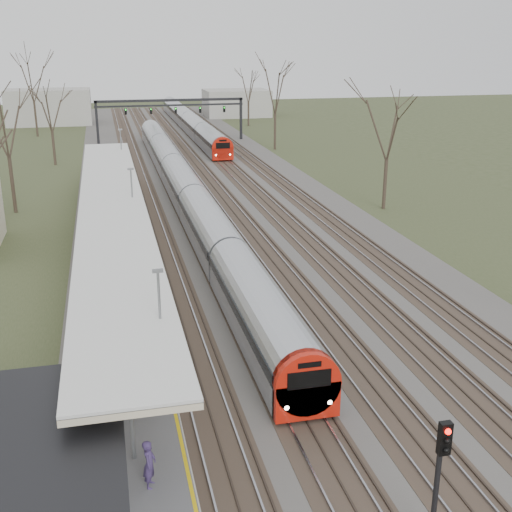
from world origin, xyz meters
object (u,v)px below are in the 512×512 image
Objects in this scene: passenger at (149,464)px; signal_post at (440,463)px; train_near at (183,184)px; train_far at (189,121)px.

passenger is 0.39× the size of signal_post.
signal_post is at bearing -87.72° from train_near.
train_far is 89.53m from passenger.
train_far is (7.00, 47.79, 0.00)m from train_near.
passenger is at bearing -98.56° from train_near.
train_near is 48.30m from train_far.
passenger is at bearing 158.53° from signal_post.
train_near is at bearing 6.97° from passenger.
train_far is 14.69× the size of signal_post.
train_near is 43.92m from signal_post.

